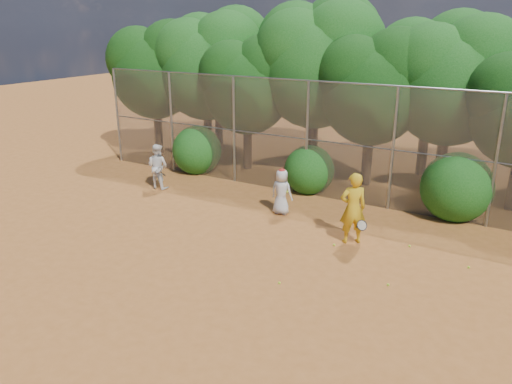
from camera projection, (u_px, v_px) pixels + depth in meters
The scene contains 22 objects.
ground at pixel (240, 268), 12.55m from camera, with size 80.00×80.00×0.00m, color #A35A24.
fence_back at pixel (331, 141), 16.85m from camera, with size 20.05×0.09×4.03m.
tree_0 at pixel (156, 67), 22.35m from camera, with size 4.38×3.81×6.00m.
tree_1 at pixel (208, 63), 21.49m from camera, with size 4.64×4.03×6.35m.
tree_2 at pixel (249, 82), 19.91m from camera, with size 3.99×3.47×5.47m.
tree_3 at pixel (318, 62), 19.27m from camera, with size 4.89×4.26×6.70m.
tree_4 at pixel (374, 84), 17.80m from camera, with size 4.19×3.64×5.73m.
tree_5 at pixel (453, 77), 17.17m from camera, with size 4.51×3.92×6.17m.
tree_9 at pixel (219, 55), 23.79m from camera, with size 4.83×4.20×6.62m.
tree_10 at pixel (317, 52), 21.47m from camera, with size 5.15×4.48×7.06m.
tree_11 at pixel (434, 69), 18.91m from camera, with size 4.64×4.03×6.35m.
bush_0 at pixel (197, 148), 20.24m from camera, with size 2.00×2.00×2.00m, color #144B12.
bush_1 at pixel (309, 168), 17.88m from camera, with size 1.80×1.80×1.80m, color #144B12.
bush_2 at pixel (457, 184), 15.43m from camera, with size 2.20×2.20×2.20m, color #144B12.
player_yellow at pixel (353, 208), 13.68m from camera, with size 0.96×0.83×2.02m.
player_teen at pixel (282, 192), 15.85m from camera, with size 0.73×0.48×1.50m.
player_white at pixel (158, 166), 18.29m from camera, with size 0.91×0.80×1.66m.
ball_0 at pixel (334, 245), 13.75m from camera, with size 0.07×0.07×0.07m, color #BBE629.
ball_1 at pixel (409, 246), 13.68m from camera, with size 0.07×0.07×0.07m, color #BBE629.
ball_2 at pixel (279, 283), 11.75m from camera, with size 0.07×0.07×0.07m, color #BBE629.
ball_3 at pixel (388, 285), 11.67m from camera, with size 0.07×0.07×0.07m, color #BBE629.
ball_4 at pixel (469, 267), 12.50m from camera, with size 0.07×0.07×0.07m, color #BBE629.
Camera 1 is at (6.02, -9.52, 5.87)m, focal length 35.00 mm.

